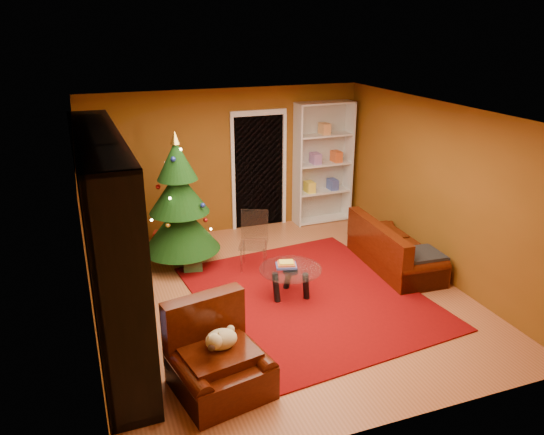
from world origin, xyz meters
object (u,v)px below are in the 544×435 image
object	(u,v)px
acrylic_chair	(254,245)
gift_box_green	(193,261)
coffee_table	(290,282)
rug	(309,296)
media_unit	(108,243)
christmas_tree	(179,202)
white_bookshelf	(323,164)
gift_box_teal	(132,258)
gift_box_red	(160,238)
dog	(221,339)
sofa	(396,245)
armchair	(220,359)

from	to	relation	value
acrylic_chair	gift_box_green	bearing A→B (deg)	-174.43
gift_box_green	coffee_table	world-z (taller)	coffee_table
gift_box_green	acrylic_chair	distance (m)	1.00
rug	media_unit	size ratio (longest dim) A/B	1.03
christmas_tree	white_bookshelf	distance (m)	3.12
gift_box_teal	white_bookshelf	size ratio (longest dim) A/B	0.13
gift_box_green	gift_box_red	xyz separation A→B (m)	(-0.31, 1.24, -0.04)
rug	gift_box_red	world-z (taller)	gift_box_red
rug	gift_box_red	bearing A→B (deg)	121.89
coffee_table	gift_box_teal	bearing A→B (deg)	138.20
rug	gift_box_red	distance (m)	3.17
christmas_tree	media_unit	bearing A→B (deg)	-122.05
white_bookshelf	dog	size ratio (longest dim) A/B	5.90
rug	sofa	world-z (taller)	sofa
media_unit	acrylic_chair	size ratio (longest dim) A/B	3.98
gift_box_teal	sofa	bearing A→B (deg)	-20.26
rug	media_unit	bearing A→B (deg)	-176.93
media_unit	coffee_table	xyz separation A→B (m)	(2.38, 0.25, -1.04)
coffee_table	acrylic_chair	xyz separation A→B (m)	(-0.20, 1.03, 0.19)
gift_box_teal	gift_box_red	bearing A→B (deg)	54.88
white_bookshelf	sofa	size ratio (longest dim) A/B	1.32
white_bookshelf	acrylic_chair	distance (m)	2.61
sofa	acrylic_chair	xyz separation A→B (m)	(-2.12, 0.70, 0.03)
rug	christmas_tree	world-z (taller)	christmas_tree
rug	acrylic_chair	size ratio (longest dim) A/B	4.09
rug	coffee_table	bearing A→B (deg)	157.62
media_unit	gift_box_green	bearing A→B (deg)	50.06
gift_box_red	coffee_table	bearing A→B (deg)	-61.23
dog	coffee_table	world-z (taller)	dog
media_unit	white_bookshelf	distance (m)	5.02
sofa	gift_box_red	bearing A→B (deg)	58.97
christmas_tree	gift_box_red	xyz separation A→B (m)	(-0.21, 0.98, -0.95)
gift_box_green	coffee_table	size ratio (longest dim) A/B	0.33
gift_box_red	dog	bearing A→B (deg)	-89.84
christmas_tree	sofa	size ratio (longest dim) A/B	1.21
dog	acrylic_chair	xyz separation A→B (m)	(1.21, 2.60, -0.16)
gift_box_red	white_bookshelf	distance (m)	3.32
christmas_tree	gift_box_red	bearing A→B (deg)	101.87
sofa	acrylic_chair	distance (m)	2.23
gift_box_red	white_bookshelf	size ratio (longest dim) A/B	0.09
rug	christmas_tree	size ratio (longest dim) A/B	1.57
rug	white_bookshelf	world-z (taller)	white_bookshelf
armchair	coffee_table	distance (m)	2.18
rug	coffee_table	xyz separation A→B (m)	(-0.25, 0.10, 0.22)
media_unit	gift_box_teal	distance (m)	2.34
white_bookshelf	acrylic_chair	size ratio (longest dim) A/B	2.82
media_unit	white_bookshelf	bearing A→B (deg)	33.83
media_unit	armchair	distance (m)	1.88
rug	coffee_table	distance (m)	0.35
christmas_tree	sofa	distance (m)	3.45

